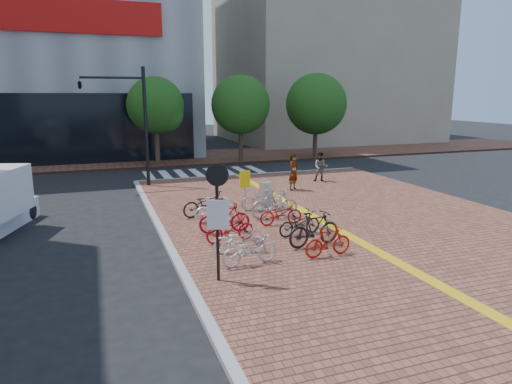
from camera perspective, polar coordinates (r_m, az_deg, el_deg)
name	(u,v)px	position (r m, az deg, el deg)	size (l,w,h in m)	color
ground	(285,238)	(16.08, 3.60, -5.75)	(120.00, 120.00, 0.00)	black
sidewalk	(459,278)	(13.71, 24.07, -9.74)	(14.00, 34.00, 0.15)	brown
tactile_strip	(429,280)	(13.04, 20.85, -10.21)	(0.40, 34.00, 0.01)	gold
kerb_west	(207,319)	(10.48, -6.17, -15.56)	(0.25, 34.00, 0.15)	gray
kerb_north	(253,175)	(28.01, -0.40, 2.15)	(14.00, 0.25, 0.15)	gray
far_sidewalk	(178,158)	(35.90, -9.71, 4.19)	(70.00, 8.00, 0.15)	brown
building_beige	(322,56)	(52.12, 8.31, 16.50)	(20.00, 18.00, 18.00)	gray
crosswalk	(205,173)	(29.23, -6.33, 2.36)	(7.50, 4.00, 0.01)	silver
street_trees	(255,106)	(33.42, -0.18, 10.71)	(16.20, 4.60, 6.35)	#38281E
bike_0	(250,250)	(13.08, -0.79, -7.23)	(0.59, 1.70, 0.89)	#BAB9BF
bike_1	(240,240)	(14.04, -2.06, -6.00)	(0.55, 1.59, 0.83)	silver
bike_2	(230,228)	(15.09, -3.22, -4.58)	(0.60, 1.71, 0.90)	red
bike_3	(225,218)	(16.02, -3.94, -3.24)	(0.51, 1.82, 1.09)	#A90C15
bike_4	(216,209)	(17.38, -5.01, -2.18)	(0.47, 1.66, 1.00)	white
bike_5	(206,203)	(18.28, -6.23, -1.44)	(0.69, 1.97, 1.03)	black
bike_6	(328,241)	(13.90, 9.00, -6.11)	(0.44, 1.56, 0.94)	#AE1C0C
bike_7	(314,229)	(14.73, 7.29, -4.58)	(0.54, 1.90, 1.14)	black
bike_8	(300,223)	(15.83, 5.48, -3.87)	(0.58, 1.65, 0.87)	black
bike_9	(281,213)	(17.04, 3.12, -2.69)	(0.57, 1.64, 0.86)	#B00E0C
bike_10	(275,204)	(17.86, 2.36, -1.46)	(0.55, 1.95, 1.17)	#A1A1A6
bike_11	(262,199)	(19.12, 0.74, -0.92)	(0.62, 1.77, 0.93)	#A2A3A7
pedestrian_a	(294,172)	(23.16, 4.73, 2.51)	(0.67, 0.44, 1.85)	gray
pedestrian_b	(321,167)	(25.63, 8.10, 3.12)	(0.80, 0.62, 1.64)	#4B4E5F
utility_box	(266,194)	(19.76, 1.27, -0.29)	(0.49, 0.36, 1.07)	#AFAFB4
yellow_sign	(245,183)	(18.97, -1.38, 1.15)	(0.46, 0.14, 1.69)	#B7B7BC
notice_sign	(218,208)	(11.58, -4.83, -2.03)	(0.56, 0.21, 3.11)	black
traffic_light_pole	(116,105)	(24.59, -17.09, 10.38)	(3.31, 1.28, 6.16)	black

